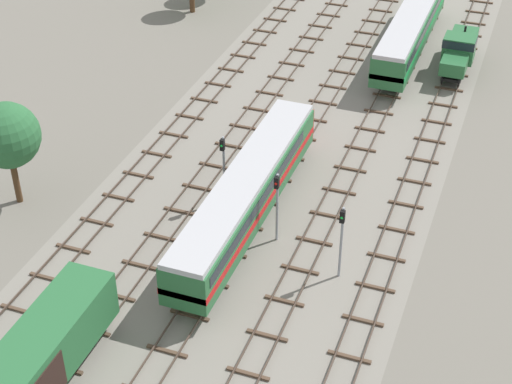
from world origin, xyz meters
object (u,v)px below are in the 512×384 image
object	(u,v)px
diesel_railcar_centre_far	(411,27)
shunter_loco_centre_right_midfar	(459,49)
signal_post_near	(342,234)
diesel_railcar_centre_left_mid	(246,193)
signal_post_nearest	(277,199)
freight_boxcar_left_near	(23,377)
signal_post_mid	(223,162)

from	to	relation	value
diesel_railcar_centre_far	shunter_loco_centre_right_midfar	bearing A→B (deg)	-21.75
shunter_loco_centre_right_midfar	signal_post_near	size ratio (longest dim) A/B	1.66
diesel_railcar_centre_left_mid	diesel_railcar_centre_far	size ratio (longest dim) A/B	1.00
signal_post_nearest	freight_boxcar_left_near	bearing A→B (deg)	-112.05
signal_post_nearest	signal_post_near	world-z (taller)	signal_post_near
shunter_loco_centre_right_midfar	diesel_railcar_centre_far	world-z (taller)	diesel_railcar_centre_far
diesel_railcar_centre_left_mid	diesel_railcar_centre_far	distance (m)	30.11
freight_boxcar_left_near	signal_post_nearest	bearing A→B (deg)	67.95
shunter_loco_centre_right_midfar	diesel_railcar_centre_far	xyz separation A→B (m)	(-4.69, 1.87, 0.59)
freight_boxcar_left_near	diesel_railcar_centre_left_mid	size ratio (longest dim) A/B	0.68
shunter_loco_centre_right_midfar	signal_post_mid	bearing A→B (deg)	-114.35
diesel_railcar_centre_left_mid	signal_post_nearest	xyz separation A→B (m)	(2.35, -0.80, 0.62)
diesel_railcar_centre_left_mid	signal_post_mid	xyz separation A→B (m)	(-2.35, 1.94, 0.70)
signal_post_nearest	signal_post_near	xyz separation A→B (m)	(4.69, -2.06, 0.03)
diesel_railcar_centre_left_mid	signal_post_near	distance (m)	7.63
signal_post_near	signal_post_mid	size ratio (longest dim) A/B	0.98
diesel_railcar_centre_left_mid	shunter_loco_centre_right_midfar	distance (m)	29.42
signal_post_nearest	shunter_loco_centre_right_midfar	bearing A→B (deg)	76.20
signal_post_near	freight_boxcar_left_near	bearing A→B (deg)	-127.46
freight_boxcar_left_near	diesel_railcar_centre_left_mid	distance (m)	18.77
freight_boxcar_left_near	diesel_railcar_centre_far	bearing A→B (deg)	78.92
freight_boxcar_left_near	signal_post_nearest	xyz separation A→B (m)	(7.04, 17.37, 0.77)
diesel_railcar_centre_left_mid	signal_post_nearest	world-z (taller)	signal_post_nearest
shunter_loco_centre_right_midfar	diesel_railcar_centre_left_mid	bearing A→B (deg)	-108.62
diesel_railcar_centre_left_mid	diesel_railcar_centre_far	xyz separation A→B (m)	(4.69, 29.75, 0.00)
diesel_railcar_centre_far	signal_post_nearest	size ratio (longest dim) A/B	4.07
signal_post_near	signal_post_mid	world-z (taller)	signal_post_mid
signal_post_near	signal_post_mid	bearing A→B (deg)	152.93
diesel_railcar_centre_left_mid	diesel_railcar_centre_far	bearing A→B (deg)	81.03
diesel_railcar_centre_far	signal_post_near	bearing A→B (deg)	-85.88
signal_post_near	diesel_railcar_centre_left_mid	bearing A→B (deg)	157.89
diesel_railcar_centre_left_mid	shunter_loco_centre_right_midfar	bearing A→B (deg)	71.38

